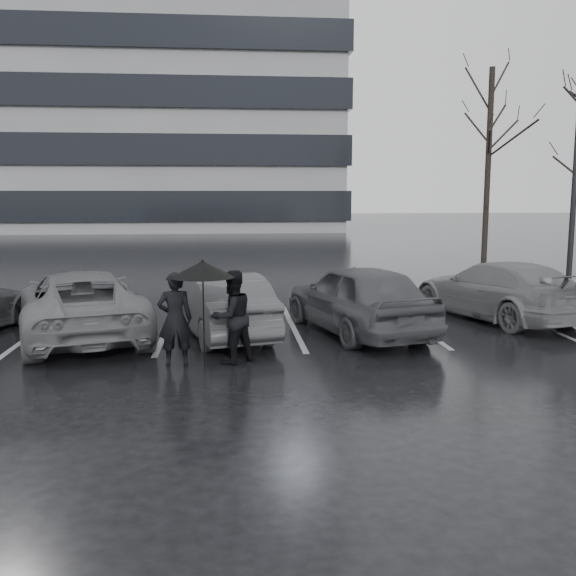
# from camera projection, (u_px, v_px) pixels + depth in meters

# --- Properties ---
(ground) EXTENTS (160.00, 160.00, 0.00)m
(ground) POSITION_uv_depth(u_px,v_px,m) (274.00, 355.00, 11.90)
(ground) COLOR black
(ground) RESTS_ON ground
(car_main) EXTENTS (2.91, 4.79, 1.52)m
(car_main) POSITION_uv_depth(u_px,v_px,m) (358.00, 298.00, 13.61)
(car_main) COLOR black
(car_main) RESTS_ON ground
(car_west_a) EXTENTS (2.36, 4.26, 1.33)m
(car_west_a) POSITION_uv_depth(u_px,v_px,m) (222.00, 304.00, 13.39)
(car_west_a) COLOR #2C2C2F
(car_west_a) RESTS_ON ground
(car_west_b) EXTENTS (3.67, 5.51, 1.40)m
(car_west_b) POSITION_uv_depth(u_px,v_px,m) (82.00, 304.00, 13.19)
(car_west_b) COLOR #4E4E51
(car_west_b) RESTS_ON ground
(car_east) EXTENTS (3.36, 5.14, 1.38)m
(car_east) POSITION_uv_depth(u_px,v_px,m) (498.00, 290.00, 15.17)
(car_east) COLOR #4E4E51
(car_east) RESTS_ON ground
(pedestrian_left) EXTENTS (0.64, 0.46, 1.64)m
(pedestrian_left) POSITION_uv_depth(u_px,v_px,m) (175.00, 319.00, 11.05)
(pedestrian_left) COLOR black
(pedestrian_left) RESTS_ON ground
(pedestrian_right) EXTENTS (1.01, 0.96, 1.65)m
(pedestrian_right) POSITION_uv_depth(u_px,v_px,m) (232.00, 317.00, 11.23)
(pedestrian_right) COLOR black
(pedestrian_right) RESTS_ON ground
(umbrella) EXTENTS (1.10, 1.10, 1.86)m
(umbrella) POSITION_uv_depth(u_px,v_px,m) (203.00, 269.00, 10.89)
(umbrella) COLOR black
(umbrella) RESTS_ON ground
(stall_stripes) EXTENTS (19.72, 5.00, 0.00)m
(stall_stripes) POSITION_uv_depth(u_px,v_px,m) (230.00, 327.00, 14.29)
(stall_stripes) COLOR #969698
(stall_stripes) RESTS_ON ground
(tree_north) EXTENTS (0.26, 0.26, 8.50)m
(tree_north) POSITION_uv_depth(u_px,v_px,m) (488.00, 164.00, 29.04)
(tree_north) COLOR black
(tree_north) RESTS_ON ground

